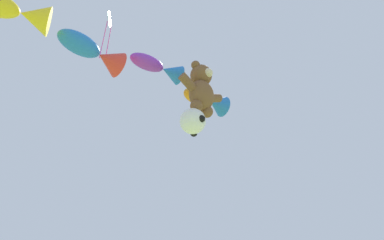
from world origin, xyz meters
name	(u,v)px	position (x,y,z in m)	size (l,w,h in m)	color
teddy_bear_kite	(202,89)	(-0.40, 4.13, 8.94)	(2.44, 1.08, 2.48)	brown
soccer_ball_kite	(193,121)	(-1.02, 4.03, 7.12)	(1.08, 1.07, 0.99)	white
fish_kite_tangerine	(207,100)	(1.08, 5.11, 9.49)	(2.45, 1.30, 1.04)	orange
fish_kite_violet	(159,68)	(-1.71, 5.38, 10.02)	(2.48, 1.25, 0.89)	purple
fish_kite_cobalt	(95,52)	(-4.47, 5.75, 9.36)	(2.46, 1.07, 1.06)	blue
fish_kite_goldfin	(14,11)	(-7.24, 5.84, 9.37)	(2.56, 1.64, 1.02)	yellow
diamond_kite	(108,26)	(-4.10, 5.85, 11.07)	(0.58, 0.67, 2.65)	green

